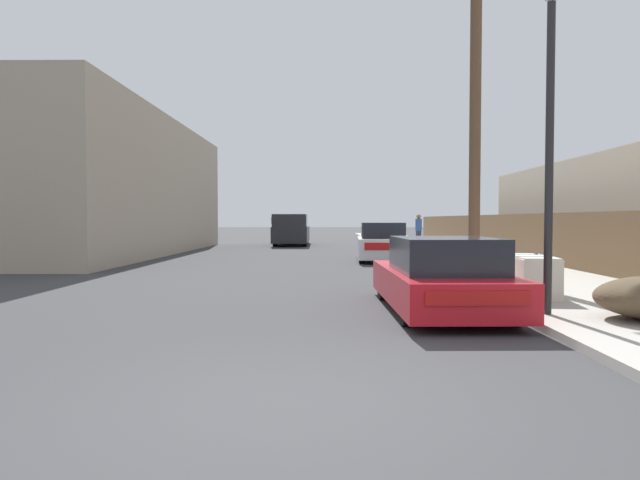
{
  "coord_description": "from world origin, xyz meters",
  "views": [
    {
      "loc": [
        0.31,
        -4.39,
        1.52
      ],
      "look_at": [
        0.16,
        7.7,
        1.09
      ],
      "focal_mm": 32.0,
      "sensor_mm": 36.0,
      "label": 1
    }
  ],
  "objects_px": {
    "car_parked_mid": "(382,243)",
    "utility_pole": "(475,111)",
    "discarded_fridge": "(532,276)",
    "pedestrian": "(419,230)",
    "street_lamp": "(550,125)",
    "pickup_truck": "(291,230)",
    "parked_sports_car_red": "(441,278)"
  },
  "relations": [
    {
      "from": "parked_sports_car_red",
      "to": "pickup_truck",
      "type": "distance_m",
      "value": 24.33
    },
    {
      "from": "discarded_fridge",
      "to": "street_lamp",
      "type": "distance_m",
      "value": 3.19
    },
    {
      "from": "discarded_fridge",
      "to": "pedestrian",
      "type": "relative_size",
      "value": 1.0
    },
    {
      "from": "parked_sports_car_red",
      "to": "car_parked_mid",
      "type": "distance_m",
      "value": 11.59
    },
    {
      "from": "discarded_fridge",
      "to": "car_parked_mid",
      "type": "bearing_deg",
      "value": 105.82
    },
    {
      "from": "discarded_fridge",
      "to": "parked_sports_car_red",
      "type": "xyz_separation_m",
      "value": [
        -1.89,
        -1.11,
        0.07
      ]
    },
    {
      "from": "discarded_fridge",
      "to": "pedestrian",
      "type": "bearing_deg",
      "value": 93.24
    },
    {
      "from": "pickup_truck",
      "to": "pedestrian",
      "type": "xyz_separation_m",
      "value": [
        6.96,
        -3.12,
        0.08
      ]
    },
    {
      "from": "parked_sports_car_red",
      "to": "discarded_fridge",
      "type": "bearing_deg",
      "value": 28.89
    },
    {
      "from": "discarded_fridge",
      "to": "car_parked_mid",
      "type": "relative_size",
      "value": 0.41
    },
    {
      "from": "pickup_truck",
      "to": "car_parked_mid",
      "type": "bearing_deg",
      "value": 108.01
    },
    {
      "from": "discarded_fridge",
      "to": "pickup_truck",
      "type": "distance_m",
      "value": 23.64
    },
    {
      "from": "discarded_fridge",
      "to": "parked_sports_car_red",
      "type": "relative_size",
      "value": 0.39
    },
    {
      "from": "discarded_fridge",
      "to": "street_lamp",
      "type": "height_order",
      "value": "street_lamp"
    },
    {
      "from": "parked_sports_car_red",
      "to": "pedestrian",
      "type": "height_order",
      "value": "pedestrian"
    },
    {
      "from": "parked_sports_car_red",
      "to": "utility_pole",
      "type": "height_order",
      "value": "utility_pole"
    },
    {
      "from": "discarded_fridge",
      "to": "utility_pole",
      "type": "bearing_deg",
      "value": 96.12
    },
    {
      "from": "discarded_fridge",
      "to": "pedestrian",
      "type": "xyz_separation_m",
      "value": [
        1.1,
        19.77,
        0.5
      ]
    },
    {
      "from": "pickup_truck",
      "to": "street_lamp",
      "type": "distance_m",
      "value": 25.56
    },
    {
      "from": "parked_sports_car_red",
      "to": "car_parked_mid",
      "type": "relative_size",
      "value": 1.06
    },
    {
      "from": "pickup_truck",
      "to": "utility_pole",
      "type": "relative_size",
      "value": 0.72
    },
    {
      "from": "parked_sports_car_red",
      "to": "pedestrian",
      "type": "relative_size",
      "value": 2.61
    },
    {
      "from": "parked_sports_car_red",
      "to": "street_lamp",
      "type": "relative_size",
      "value": 0.91
    },
    {
      "from": "pickup_truck",
      "to": "discarded_fridge",
      "type": "bearing_deg",
      "value": 103.99
    },
    {
      "from": "discarded_fridge",
      "to": "car_parked_mid",
      "type": "distance_m",
      "value": 10.63
    },
    {
      "from": "car_parked_mid",
      "to": "pedestrian",
      "type": "xyz_separation_m",
      "value": [
        2.83,
        9.29,
        0.33
      ]
    },
    {
      "from": "car_parked_mid",
      "to": "utility_pole",
      "type": "bearing_deg",
      "value": -71.8
    },
    {
      "from": "pedestrian",
      "to": "street_lamp",
      "type": "bearing_deg",
      "value": -94.17
    },
    {
      "from": "parked_sports_car_red",
      "to": "utility_pole",
      "type": "distance_m",
      "value": 6.78
    },
    {
      "from": "utility_pole",
      "to": "pickup_truck",
      "type": "bearing_deg",
      "value": 107.49
    },
    {
      "from": "discarded_fridge",
      "to": "car_parked_mid",
      "type": "height_order",
      "value": "car_parked_mid"
    },
    {
      "from": "pedestrian",
      "to": "discarded_fridge",
      "type": "bearing_deg",
      "value": -93.17
    }
  ]
}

